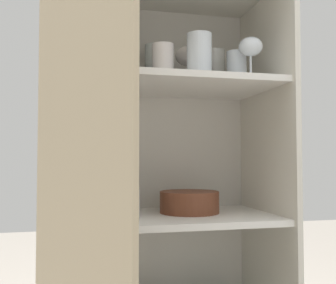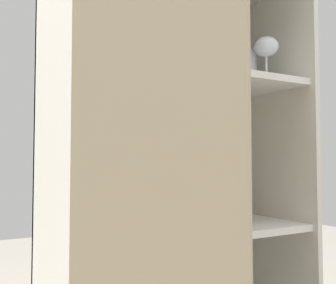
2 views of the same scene
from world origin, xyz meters
TOP-DOWN VIEW (x-y plane):
  - cupboard_back_panel at (0.00, 0.40)m, footprint 0.74×0.02m
  - cupboard_side_left at (-0.36, 0.19)m, footprint 0.02×0.42m
  - cupboard_side_right at (0.36, 0.19)m, footprint 0.02×0.42m
  - shelf_board_middle at (0.00, 0.19)m, footprint 0.70×0.39m
  - shelf_board_upper at (0.00, 0.19)m, footprint 0.70×0.39m
  - cupboard_door at (-0.27, -0.17)m, footprint 0.21×0.31m
  - tumbler_glass_0 at (0.21, 0.28)m, footprint 0.07×0.07m
  - tumbler_glass_1 at (-0.25, 0.21)m, footprint 0.07×0.07m
  - tumbler_glass_2 at (0.24, 0.16)m, footprint 0.07×0.07m
  - tumbler_glass_3 at (-0.13, 0.14)m, footprint 0.07×0.07m
  - tumbler_glass_4 at (-0.02, 0.29)m, footprint 0.07×0.07m
  - tumbler_glass_5 at (-0.01, 0.17)m, footprint 0.07×0.07m
  - tumbler_glass_6 at (-0.28, 0.33)m, footprint 0.06×0.06m
  - tumbler_glass_7 at (0.10, 0.13)m, footprint 0.08×0.08m
  - wine_glass_0 at (-0.28, 0.08)m, footprint 0.07×0.07m
  - wine_glass_1 at (0.09, 0.24)m, footprint 0.09×0.09m
  - wine_glass_2 at (0.25, 0.08)m, footprint 0.08×0.08m
  - wine_bottle at (-0.18, 0.27)m, footprint 0.07×0.07m
  - plate_stack_white at (-0.20, 0.19)m, footprint 0.23×0.23m
  - mixing_bowl_large at (0.09, 0.22)m, footprint 0.20×0.20m

SIDE VIEW (x-z plane):
  - shelf_board_middle at x=0.00m, z-range 0.68..0.70m
  - cupboard_back_panel at x=0.00m, z-range 0.00..1.45m
  - cupboard_side_left at x=-0.36m, z-range 0.00..1.45m
  - cupboard_side_right at x=0.36m, z-range 0.00..1.45m
  - cupboard_door at x=-0.27m, z-range 0.00..1.45m
  - mixing_bowl_large at x=0.09m, z-range 0.71..0.78m
  - plate_stack_white at x=-0.20m, z-range 0.70..0.79m
  - shelf_board_upper at x=0.00m, z-range 1.12..1.14m
  - tumbler_glass_3 at x=-0.13m, z-range 1.14..1.24m
  - tumbler_glass_2 at x=0.24m, z-range 1.14..1.24m
  - tumbler_glass_5 at x=-0.01m, z-range 1.14..1.25m
  - tumbler_glass_6 at x=-0.28m, z-range 1.14..1.27m
  - tumbler_glass_1 at x=-0.25m, z-range 1.14..1.28m
  - tumbler_glass_0 at x=0.21m, z-range 1.14..1.28m
  - tumbler_glass_7 at x=0.10m, z-range 1.14..1.28m
  - tumbler_glass_4 at x=-0.02m, z-range 1.14..1.29m
  - wine_glass_0 at x=-0.28m, z-range 1.16..1.29m
  - wine_glass_2 at x=0.25m, z-range 1.17..1.30m
  - wine_glass_1 at x=0.09m, z-range 1.17..1.31m
  - wine_bottle at x=-0.18m, z-range 1.12..1.40m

